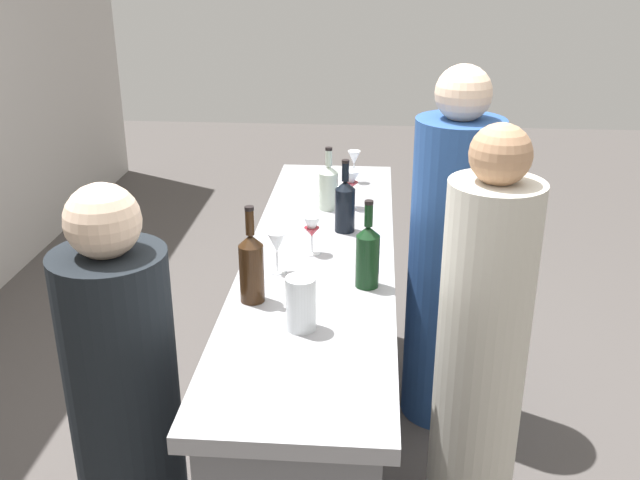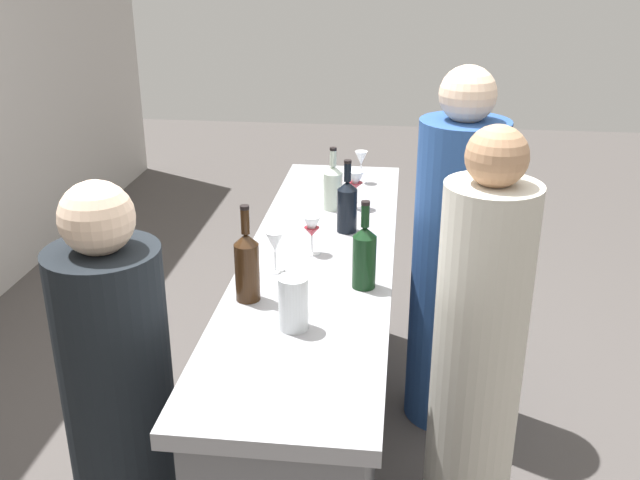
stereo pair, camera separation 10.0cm
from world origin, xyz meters
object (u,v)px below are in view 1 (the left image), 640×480
(wine_bottle_second_left_dark_green, at_px, (368,254))
(wine_bottle_second_right_clear_pale, at_px, (328,186))
(person_center_guest, at_px, (451,265))
(wine_bottle_center_near_black, at_px, (345,205))
(wine_glass_near_center, at_px, (351,182))
(wine_glass_near_right, at_px, (312,229))
(person_left_guest, at_px, (480,360))
(person_server_behind, at_px, (126,415))
(wine_glass_far_left, at_px, (277,244))
(wine_bottle_leftmost_amber_brown, at_px, (251,266))
(water_pitcher, at_px, (301,303))
(wine_glass_near_left, at_px, (354,159))

(wine_bottle_second_left_dark_green, xyz_separation_m, wine_bottle_second_right_clear_pale, (0.76, 0.18, -0.01))
(person_center_guest, bearing_deg, wine_bottle_second_left_dark_green, 69.91)
(wine_bottle_center_near_black, bearing_deg, wine_glass_near_center, -2.59)
(wine_bottle_second_right_clear_pale, relative_size, person_center_guest, 0.17)
(wine_bottle_center_near_black, distance_m, wine_glass_near_center, 0.29)
(wine_bottle_second_right_clear_pale, relative_size, wine_glass_near_right, 1.88)
(wine_glass_near_right, distance_m, person_left_guest, 0.77)
(wine_bottle_second_right_clear_pale, xyz_separation_m, person_server_behind, (-1.15, 0.57, -0.40))
(wine_bottle_second_left_dark_green, height_order, wine_glass_far_left, wine_bottle_second_left_dark_green)
(person_left_guest, bearing_deg, wine_glass_near_right, -45.68)
(wine_bottle_center_near_black, height_order, person_left_guest, person_left_guest)
(wine_glass_near_center, bearing_deg, person_server_behind, 150.63)
(wine_glass_near_center, bearing_deg, wine_bottle_leftmost_amber_brown, 162.83)
(wine_glass_near_center, height_order, wine_glass_far_left, wine_glass_near_center)
(wine_bottle_second_left_dark_green, xyz_separation_m, wine_glass_near_right, (0.27, 0.21, -0.02))
(water_pitcher, xyz_separation_m, person_server_behind, (-0.08, 0.55, -0.38))
(wine_bottle_center_near_black, xyz_separation_m, wine_glass_far_left, (-0.41, 0.22, -0.01))
(wine_bottle_leftmost_amber_brown, height_order, wine_bottle_center_near_black, wine_bottle_leftmost_amber_brown)
(wine_bottle_second_left_dark_green, xyz_separation_m, water_pitcher, (-0.31, 0.19, -0.03))
(person_left_guest, bearing_deg, wine_glass_far_left, -29.44)
(wine_glass_near_center, bearing_deg, wine_bottle_second_left_dark_green, -173.70)
(wine_glass_near_right, relative_size, wine_glass_far_left, 0.98)
(wine_bottle_center_near_black, bearing_deg, wine_bottle_second_right_clear_pale, 18.15)
(wine_glass_near_left, distance_m, water_pitcher, 1.47)
(wine_bottle_second_left_dark_green, relative_size, wine_bottle_second_right_clear_pale, 1.11)
(wine_bottle_leftmost_amber_brown, height_order, person_server_behind, person_server_behind)
(wine_bottle_second_right_clear_pale, bearing_deg, wine_glass_near_right, 176.60)
(person_server_behind, bearing_deg, wine_bottle_second_left_dark_green, 49.94)
(wine_glass_far_left, xyz_separation_m, water_pitcher, (-0.40, -0.13, -0.02))
(wine_bottle_leftmost_amber_brown, relative_size, wine_bottle_center_near_black, 1.10)
(wine_glass_near_right, xyz_separation_m, person_left_guest, (-0.34, -0.61, -0.33))
(wine_bottle_second_left_dark_green, bearing_deg, wine_glass_near_left, 4.25)
(wine_glass_near_center, relative_size, wine_glass_far_left, 1.12)
(water_pitcher, distance_m, person_left_guest, 0.71)
(person_left_guest, bearing_deg, wine_glass_near_center, -77.22)
(wine_glass_far_left, xyz_separation_m, person_center_guest, (0.57, -0.68, -0.32))
(wine_glass_far_left, distance_m, water_pitcher, 0.42)
(wine_bottle_second_right_clear_pale, height_order, wine_glass_near_left, wine_bottle_second_right_clear_pale)
(wine_bottle_second_left_dark_green, height_order, person_server_behind, person_server_behind)
(wine_bottle_center_near_black, distance_m, wine_glass_near_right, 0.26)
(water_pitcher, height_order, person_server_behind, person_server_behind)
(person_center_guest, bearing_deg, wine_bottle_second_right_clear_pale, -1.66)
(wine_glass_near_left, xyz_separation_m, person_left_guest, (-1.23, -0.48, -0.35))
(person_left_guest, bearing_deg, wine_bottle_center_near_black, -65.78)
(wine_glass_far_left, bearing_deg, wine_bottle_second_right_clear_pale, -11.69)
(wine_bottle_center_near_black, relative_size, wine_glass_near_center, 1.78)
(wine_glass_far_left, relative_size, water_pitcher, 0.89)
(wine_bottle_center_near_black, relative_size, wine_glass_far_left, 1.98)
(wine_bottle_center_near_black, relative_size, person_left_guest, 0.19)
(wine_bottle_leftmost_amber_brown, xyz_separation_m, wine_bottle_center_near_black, (0.64, -0.27, -0.01))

